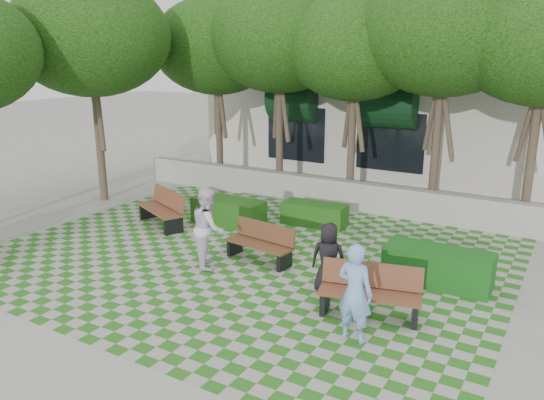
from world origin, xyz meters
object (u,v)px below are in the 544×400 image
Objects in this scene: bench_west at (163,209)px; hedge_midright at (314,214)px; hedge_east at (438,267)px; person_dark at (328,258)px; bench_mid at (261,243)px; person_white at (209,227)px; hedge_midleft at (228,212)px; bench_east at (370,292)px; person_blue at (355,293)px.

bench_west is 1.10× the size of hedge_midright.
hedge_east is 1.20× the size of hedge_midright.
hedge_midright is at bearing -71.43° from person_dark.
hedge_east is at bearing -151.06° from person_dark.
bench_mid is 2.25m from person_dark.
hedge_east is at bearing -108.53° from person_white.
bench_west is 4.36m from hedge_midright.
person_white reaches higher than hedge_midleft.
bench_east is 6.41m from hedge_midleft.
person_white is at bearing -62.84° from hedge_midleft.
hedge_midleft is (-2.19, -1.18, 0.05)m from hedge_midright.
person_blue reaches higher than hedge_east.
bench_east is at bearing 6.94° from bench_west.
person_blue is at bearing -36.98° from hedge_midleft.
bench_mid is 0.88× the size of bench_west.
bench_mid is at bearing -29.29° from person_blue.
person_dark is (5.94, -1.62, 0.25)m from bench_west.
bench_east is 0.93× the size of hedge_midleft.
bench_west is at bearing 175.10° from bench_mid.
hedge_east is at bearing -29.65° from hedge_midright.
bench_mid is at bearing -82.38° from person_white.
bench_east is 2.23m from hedge_east.
hedge_midleft is at bearing 147.69° from bench_mid.
person_dark reaches higher than bench_west.
hedge_midright is at bearing 150.35° from hedge_east.
person_dark is at bearing 140.27° from bench_east.
hedge_midright is (-0.11, 3.12, -0.11)m from bench_mid.
bench_east is 1.07× the size of hedge_midright.
bench_mid is 4.01m from person_blue.
bench_west is 7.80m from person_blue.
person_blue is at bearing -57.72° from hedge_midright.
hedge_east is 1.27× the size of person_blue.
hedge_midright is 6.39m from person_blue.
hedge_midleft is 5.18m from person_dark.
bench_west reaches higher than bench_east.
hedge_midright is (-4.06, 2.31, -0.07)m from hedge_east.
person_dark reaches higher than bench_mid.
bench_mid is (-3.22, 1.30, -0.04)m from bench_east.
person_white reaches higher than bench_east.
bench_west is at bearing 179.54° from hedge_east.
person_blue is at bearing -99.46° from bench_east.
bench_west is 3.48m from person_white.
person_dark is at bearing -31.47° from hedge_midleft.
hedge_midleft reaches higher than hedge_midright.
hedge_east is at bearing 23.57° from bench_west.
bench_mid is 0.97× the size of hedge_midright.
hedge_east is 1.05× the size of hedge_midleft.
person_dark reaches higher than bench_east.
hedge_midright is at bearing 28.22° from hedge_midleft.
hedge_midright is 1.05× the size of person_blue.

